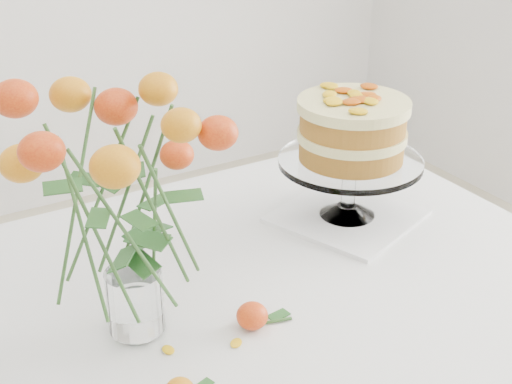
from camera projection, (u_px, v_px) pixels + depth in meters
table at (208, 335)px, 1.29m from camera, size 1.43×0.93×0.76m
napkin at (347, 216)px, 1.52m from camera, size 0.34×0.34×0.01m
cake_stand at (352, 136)px, 1.43m from camera, size 0.30×0.30×0.27m
rose_vase at (125, 184)px, 1.05m from camera, size 0.33×0.33×0.46m
loose_rose_far at (252, 316)px, 1.17m from camera, size 0.09×0.05×0.04m
stray_petal_a at (168, 350)px, 1.12m from camera, size 0.03×0.02×0.00m
stray_petal_b at (236, 343)px, 1.13m from camera, size 0.03×0.02×0.00m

